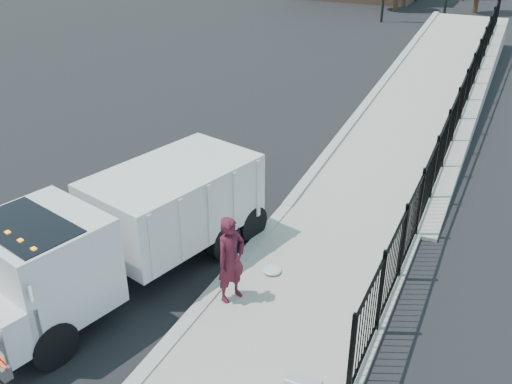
% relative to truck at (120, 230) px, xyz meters
% --- Properties ---
extents(ground, '(120.00, 120.00, 0.00)m').
position_rel_truck_xyz_m(ground, '(2.02, 0.71, -1.39)').
color(ground, black).
rests_on(ground, ground).
extents(sidewalk, '(3.55, 12.00, 0.12)m').
position_rel_truck_xyz_m(sidewalk, '(3.95, -1.29, -1.33)').
color(sidewalk, '#9E998E').
rests_on(sidewalk, ground).
extents(curb, '(0.30, 12.00, 0.16)m').
position_rel_truck_xyz_m(curb, '(2.02, -1.29, -1.31)').
color(curb, '#ADAAA3').
rests_on(curb, ground).
extents(ramp, '(3.95, 24.06, 3.19)m').
position_rel_truck_xyz_m(ramp, '(4.15, 16.71, -1.39)').
color(ramp, '#9E998E').
rests_on(ramp, ground).
extents(iron_fence, '(0.10, 28.00, 1.80)m').
position_rel_truck_xyz_m(iron_fence, '(5.57, 12.71, -0.49)').
color(iron_fence, black).
rests_on(iron_fence, ground).
extents(truck, '(4.02, 7.55, 2.47)m').
position_rel_truck_xyz_m(truck, '(0.00, 0.00, 0.00)').
color(truck, black).
rests_on(truck, ground).
extents(worker, '(0.70, 0.83, 1.95)m').
position_rel_truck_xyz_m(worker, '(2.49, 0.38, -0.29)').
color(worker, '#4C1321').
rests_on(worker, sidewalk).
extents(debris, '(0.44, 0.44, 0.11)m').
position_rel_truck_xyz_m(debris, '(2.90, 1.60, -1.21)').
color(debris, silver).
rests_on(debris, sidewalk).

